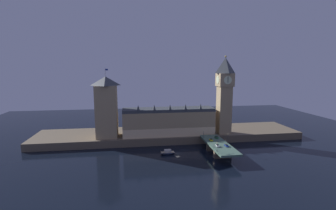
% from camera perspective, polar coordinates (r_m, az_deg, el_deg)
% --- Properties ---
extents(ground_plane, '(400.00, 400.00, 0.00)m').
position_cam_1_polar(ground_plane, '(174.76, 2.32, -11.23)').
color(ground_plane, black).
extents(embankment, '(220.00, 42.00, 5.84)m').
position_cam_1_polar(embankment, '(210.51, 0.32, -6.92)').
color(embankment, brown).
rests_on(embankment, ground_plane).
extents(parliament_hall, '(73.21, 17.81, 25.93)m').
position_cam_1_polar(parliament_hall, '(197.48, 0.12, -3.86)').
color(parliament_hall, tan).
rests_on(parliament_hall, embankment).
extents(clock_tower, '(12.47, 12.58, 63.50)m').
position_cam_1_polar(clock_tower, '(203.20, 13.10, 2.76)').
color(clock_tower, tan).
rests_on(clock_tower, embankment).
extents(victoria_tower, '(16.36, 16.36, 53.31)m').
position_cam_1_polar(victoria_tower, '(194.23, -14.22, -0.44)').
color(victoria_tower, tan).
rests_on(victoria_tower, embankment).
extents(bridge, '(13.91, 46.00, 7.27)m').
position_cam_1_polar(bridge, '(175.69, 11.77, -9.45)').
color(bridge, '#476656').
rests_on(bridge, ground_plane).
extents(car_northbound_lead, '(1.92, 3.89, 1.43)m').
position_cam_1_polar(car_northbound_lead, '(180.62, 10.05, -8.04)').
color(car_northbound_lead, yellow).
rests_on(car_northbound_lead, bridge).
extents(car_northbound_trail, '(1.85, 3.80, 1.47)m').
position_cam_1_polar(car_northbound_trail, '(168.41, 11.53, -9.32)').
color(car_northbound_trail, white).
rests_on(car_northbound_trail, bridge).
extents(car_southbound_lead, '(1.87, 4.53, 1.32)m').
position_cam_1_polar(car_southbound_lead, '(170.26, 13.53, -9.21)').
color(car_southbound_lead, navy).
rests_on(car_southbound_lead, bridge).
extents(car_southbound_trail, '(1.97, 4.07, 1.51)m').
position_cam_1_polar(car_southbound_trail, '(187.59, 11.30, -7.43)').
color(car_southbound_trail, '#235633').
rests_on(car_southbound_trail, bridge).
extents(pedestrian_near_rail, '(0.38, 0.38, 1.81)m').
position_cam_1_polar(pedestrian_near_rail, '(165.80, 10.73, -9.48)').
color(pedestrian_near_rail, black).
rests_on(pedestrian_near_rail, bridge).
extents(pedestrian_mid_walk, '(0.38, 0.38, 1.78)m').
position_cam_1_polar(pedestrian_mid_walk, '(179.49, 13.34, -8.16)').
color(pedestrian_mid_walk, black).
rests_on(pedestrian_mid_walk, bridge).
extents(street_lamp_near, '(1.34, 0.60, 5.96)m').
position_cam_1_polar(street_lamp_near, '(158.66, 11.44, -9.29)').
color(street_lamp_near, '#2D3333').
rests_on(street_lamp_near, bridge).
extents(street_lamp_mid, '(1.34, 0.60, 7.14)m').
position_cam_1_polar(street_lamp_mid, '(176.16, 13.84, -7.31)').
color(street_lamp_mid, '#2D3333').
rests_on(street_lamp_mid, bridge).
extents(street_lamp_far, '(1.34, 0.60, 6.00)m').
position_cam_1_polar(street_lamp_far, '(185.42, 8.34, -6.57)').
color(street_lamp_far, '#2D3333').
rests_on(street_lamp_far, bridge).
extents(boat_upstream, '(10.47, 4.64, 3.37)m').
position_cam_1_polar(boat_upstream, '(172.24, -0.08, -11.09)').
color(boat_upstream, '#1E2842').
rests_on(boat_upstream, ground_plane).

